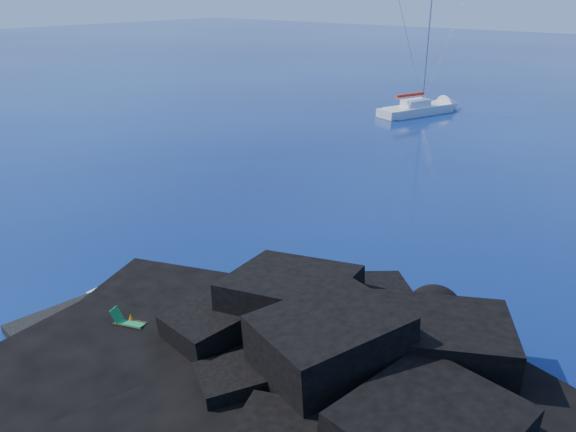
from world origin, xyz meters
name	(u,v)px	position (x,y,z in m)	size (l,w,h in m)	color
ground	(46,314)	(0.00, 0.00, 0.00)	(400.00, 400.00, 0.00)	#030738
headland	(302,401)	(13.00, 3.00, 0.00)	(24.00, 24.00, 3.60)	black
beach	(111,345)	(4.50, 0.50, 0.00)	(8.50, 6.00, 0.70)	black
surf_foam	(198,306)	(5.00, 5.00, 0.00)	(10.00, 8.00, 0.06)	white
sailboat	(418,114)	(-8.01, 51.94, 0.00)	(2.94, 14.00, 14.68)	silver
deck_chair	(130,320)	(4.65, 1.48, 0.85)	(1.46, 0.64, 1.00)	#1B7B3D
towel	(99,323)	(3.17, 0.82, 0.38)	(2.01, 0.95, 0.05)	white
sunbather	(98,321)	(3.17, 0.82, 0.52)	(1.70, 0.42, 0.23)	#E9B77A
marker_cone	(131,320)	(4.42, 1.68, 0.66)	(0.40, 0.40, 0.61)	orange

